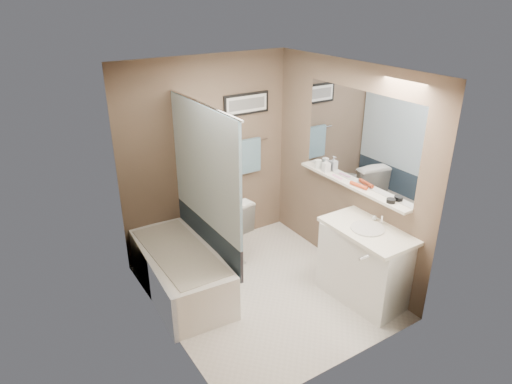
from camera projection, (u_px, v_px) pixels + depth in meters
ground at (263, 291)px, 5.04m from camera, size 2.50×2.50×0.00m
ceiling at (265, 72)px, 4.06m from camera, size 2.20×2.50×0.04m
wall_back at (208, 157)px, 5.49m from camera, size 2.20×0.04×2.40m
wall_front at (350, 247)px, 3.60m from camera, size 2.20×0.04×2.40m
wall_left at (162, 220)px, 4.02m from camera, size 0.04×2.50×2.40m
wall_right at (345, 171)px, 5.07m from camera, size 0.04×2.50×2.40m
tile_surround at (143, 218)px, 4.48m from camera, size 0.02×1.55×2.00m
curtain_rod at (201, 103)px, 4.38m from camera, size 0.02×1.55×0.02m
curtain_upper at (205, 166)px, 4.65m from camera, size 0.03×1.45×1.28m
curtain_lower at (208, 236)px, 4.99m from camera, size 0.03×1.45×0.36m
mirror at (359, 138)px, 4.79m from camera, size 0.02×1.60×1.00m
shelf at (351, 185)px, 4.98m from camera, size 0.12×1.60×0.03m
towel_bar at (247, 142)px, 5.71m from camera, size 0.60×0.02×0.02m
towel at (248, 156)px, 5.77m from camera, size 0.34×0.05×0.44m
art_frame at (246, 104)px, 5.52m from camera, size 0.62×0.02×0.26m
art_mat at (247, 104)px, 5.51m from camera, size 0.56×0.00×0.20m
art_image at (247, 104)px, 5.51m from camera, size 0.50×0.00×0.13m
door at (396, 249)px, 3.94m from camera, size 0.80×0.02×2.00m
door_handle at (364, 258)px, 3.82m from camera, size 0.10×0.02×0.02m
bathtub at (181, 272)px, 4.95m from camera, size 0.80×1.54×0.50m
tub_rim at (179, 252)px, 4.85m from camera, size 0.56×1.36×0.02m
toilet at (219, 227)px, 5.53m from camera, size 0.59×0.88×0.84m
vanity at (365, 265)px, 4.79m from camera, size 0.58×0.94×0.80m
countertop at (368, 231)px, 4.62m from camera, size 0.54×0.96×0.04m
sink_basin at (368, 228)px, 4.60m from camera, size 0.34×0.34×0.01m
faucet_spout at (382, 220)px, 4.68m from camera, size 0.02×0.02×0.10m
faucet_knob at (375, 218)px, 4.76m from camera, size 0.05×0.05×0.05m
candle_bowl_near at (391, 201)px, 4.52m from camera, size 0.09×0.09×0.04m
hair_brush_front at (359, 185)px, 4.87m from camera, size 0.07×0.22×0.04m
pink_comb at (337, 177)px, 5.14m from camera, size 0.04×0.16×0.01m
glass_jar at (318, 164)px, 5.38m from camera, size 0.08×0.08×0.10m
soap_bottle at (326, 165)px, 5.26m from camera, size 0.08×0.08×0.17m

